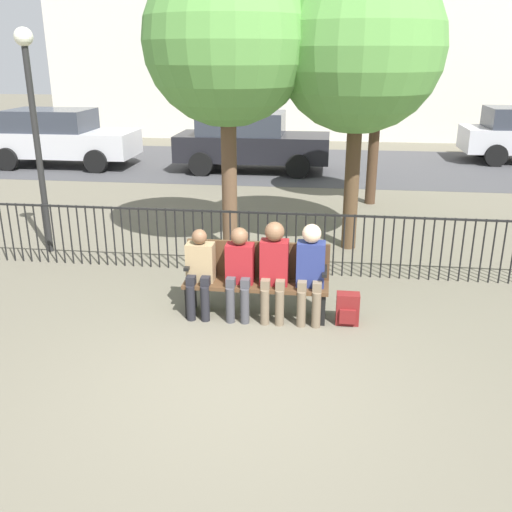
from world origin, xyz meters
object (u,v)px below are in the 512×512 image
Objects in this scene: seated_person_3 at (311,268)px; seated_person_2 at (274,265)px; tree_1 at (379,69)px; park_bench at (257,277)px; seated_person_1 at (239,268)px; tree_0 at (359,48)px; tree_2 at (227,42)px; lamp_post at (33,108)px; seated_person_0 at (200,268)px; parked_car_2 at (60,137)px; parked_car_0 at (250,141)px; backpack at (348,309)px.

seated_person_2 is at bearing 179.90° from seated_person_3.
park_bench is at bearing -106.71° from tree_1.
seated_person_1 is 0.87m from seated_person_3.
tree_2 is at bearing -168.27° from tree_0.
tree_0 reaches higher than lamp_post.
park_bench is 4.08m from tree_0.
park_bench is at bearing -72.54° from tree_2.
seated_person_1 is (0.49, 0.00, 0.03)m from seated_person_0.
park_bench is at bearing -53.22° from parked_car_2.
parked_car_2 is at bearing 128.96° from seated_person_3.
seated_person_3 is at bearing -60.53° from tree_2.
park_bench is 0.43× the size of parked_car_0.
tree_1 reaches higher than backpack.
seated_person_3 is 0.69m from backpack.
tree_1 is (2.47, 6.05, 2.20)m from seated_person_0.
tree_1 is at bearing 84.02° from backpack.
tree_2 is (-2.52, -3.53, 0.47)m from tree_1.
seated_person_0 is 6.89m from tree_1.
tree_1 reaches higher than parked_car_2.
parked_car_0 is (-1.59, 9.36, 0.13)m from seated_person_2.
park_bench is 0.39× the size of tree_2.
tree_0 is 7.33m from parked_car_0.
backpack is (0.91, -0.04, -0.52)m from seated_person_2.
lamp_post is (-3.97, 2.09, 1.62)m from seated_person_2.
seated_person_0 is 0.32× the size of lamp_post.
seated_person_3 is 0.29× the size of parked_car_2.
tree_2 is (-0.75, 2.38, 2.80)m from park_bench.
lamp_post is 7.79m from parked_car_0.
seated_person_3 is 0.27× the size of tree_0.
parked_car_0 is (2.38, 7.27, -1.49)m from lamp_post.
parked_car_2 is at bearing 131.91° from tree_2.
backpack is at bearing -53.50° from tree_2.
parked_car_2 reaches higher than backpack.
park_bench is at bearing 10.96° from seated_person_0.
tree_2 is at bearing 7.99° from lamp_post.
lamp_post is (-5.51, -3.95, -0.49)m from tree_1.
seated_person_1 is at bearing 178.46° from backpack.
seated_person_1 is at bearing -82.93° from parked_car_0.
seated_person_3 is (0.44, -0.00, -0.01)m from seated_person_2.
tree_0 reaches higher than tree_1.
parked_car_2 is (-7.15, 9.39, 0.13)m from seated_person_2.
lamp_post is at bearing -108.13° from parked_car_0.
seated_person_0 is 11.28m from parked_car_2.
tree_0 reaches higher than park_bench.
tree_0 is 1.18× the size of tree_1.
seated_person_2 is 11.81m from parked_car_2.
tree_1 is at bearing 67.79° from seated_person_0.
tree_2 is at bearing 91.26° from seated_person_0.
parked_car_0 is (-2.59, 6.44, -2.37)m from tree_0.
tree_2 is at bearing 107.46° from park_bench.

